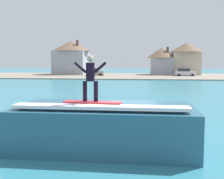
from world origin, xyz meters
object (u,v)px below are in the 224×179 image
at_px(house_with_chimney, 71,56).
at_px(house_gabled_white, 186,56).
at_px(car_near_shore, 95,72).
at_px(house_small_cottage, 162,60).
at_px(car_far_shore, 185,72).
at_px(surfer, 90,76).
at_px(wave_crest, 105,126).
at_px(surfboard, 93,102).

distance_m(house_with_chimney, house_gabled_white, 28.88).
relative_size(car_near_shore, house_small_cottage, 0.55).
height_order(car_far_shore, house_gabled_white, house_gabled_white).
bearing_deg(house_gabled_white, surfer, -100.77).
xyz_separation_m(wave_crest, surfboard, (-0.35, -0.61, 1.01)).
bearing_deg(house_small_cottage, car_near_shore, -155.54).
bearing_deg(house_with_chimney, car_far_shore, -11.19).
bearing_deg(surfboard, house_gabled_white, 79.31).
height_order(surfer, car_far_shore, surfer).
height_order(surfboard, house_with_chimney, house_with_chimney).
height_order(wave_crest, car_far_shore, car_far_shore).
bearing_deg(surfer, house_gabled_white, 79.23).
bearing_deg(house_small_cottage, wave_crest, -94.98).
bearing_deg(wave_crest, surfer, -126.69).
distance_m(car_near_shore, car_far_shore, 20.49).
height_order(car_near_shore, house_small_cottage, house_small_cottage).
relative_size(car_far_shore, house_small_cottage, 0.61).
bearing_deg(car_far_shore, house_small_cottage, 127.71).
bearing_deg(surfer, car_far_shore, 79.07).
height_order(surfer, house_small_cottage, house_small_cottage).
xyz_separation_m(car_far_shore, house_small_cottage, (-4.91, 6.35, 2.93)).
xyz_separation_m(car_far_shore, house_gabled_white, (1.04, 6.28, 3.70)).
xyz_separation_m(house_with_chimney, house_gabled_white, (28.87, 0.77, -0.12)).
distance_m(wave_crest, surfboard, 1.23).
height_order(wave_crest, house_gabled_white, house_gabled_white).
distance_m(surfboard, surfer, 0.98).
distance_m(surfer, house_with_chimney, 63.14).
distance_m(car_far_shore, house_small_cottage, 8.54).
bearing_deg(house_with_chimney, surfer, -74.22).
distance_m(surfer, car_near_shore, 55.40).
distance_m(house_with_chimney, house_small_cottage, 22.95).
relative_size(car_near_shore, car_far_shore, 0.90).
xyz_separation_m(surfboard, house_small_cottage, (5.67, 61.60, 2.00)).
bearing_deg(surfer, house_with_chimney, 105.78).
xyz_separation_m(wave_crest, house_small_cottage, (5.32, 60.98, 3.01)).
bearing_deg(wave_crest, house_with_chimney, 106.32).
relative_size(surfboard, house_gabled_white, 0.27).
bearing_deg(house_gabled_white, house_with_chimney, -178.47).
bearing_deg(house_small_cottage, house_gabled_white, -0.66).
height_order(car_near_shore, car_far_shore, same).
xyz_separation_m(surfer, house_small_cottage, (5.76, 61.58, 1.02)).
height_order(wave_crest, surfboard, surfboard).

